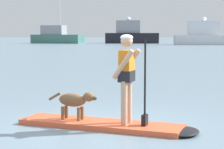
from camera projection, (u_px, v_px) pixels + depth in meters
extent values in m
plane|color=slate|center=(101.00, 127.00, 7.72)|extent=(400.00, 400.00, 0.00)
cube|color=#E55933|center=(101.00, 124.00, 7.72)|extent=(3.21, 1.24, 0.10)
ellipsoid|color=black|center=(183.00, 131.00, 7.16)|extent=(0.66, 0.81, 0.10)
cylinder|color=tan|center=(129.00, 101.00, 7.61)|extent=(0.12, 0.12, 0.81)
cylinder|color=tan|center=(124.00, 103.00, 7.37)|extent=(0.12, 0.12, 0.81)
cube|color=black|center=(127.00, 76.00, 7.44)|extent=(0.27, 0.39, 0.20)
cube|color=orange|center=(127.00, 65.00, 7.42)|extent=(0.25, 0.37, 0.55)
sphere|color=tan|center=(127.00, 41.00, 7.38)|extent=(0.22, 0.22, 0.22)
ellipsoid|color=white|center=(127.00, 37.00, 7.37)|extent=(0.23, 0.23, 0.11)
cylinder|color=tan|center=(130.00, 63.00, 7.59)|extent=(0.43, 0.15, 0.54)
cylinder|color=tan|center=(123.00, 65.00, 7.24)|extent=(0.43, 0.15, 0.54)
cylinder|color=black|center=(145.00, 83.00, 7.33)|extent=(0.04, 0.04, 1.56)
cube|color=black|center=(145.00, 120.00, 7.39)|extent=(0.11, 0.19, 0.20)
ellipsoid|color=brown|center=(72.00, 100.00, 7.89)|extent=(0.60, 0.30, 0.26)
ellipsoid|color=brown|center=(89.00, 97.00, 7.76)|extent=(0.24, 0.19, 0.18)
ellipsoid|color=#503923|center=(94.00, 98.00, 7.72)|extent=(0.13, 0.10, 0.08)
cylinder|color=brown|center=(55.00, 96.00, 8.02)|extent=(0.27, 0.09, 0.18)
cylinder|color=brown|center=(82.00, 113.00, 7.92)|extent=(0.07, 0.07, 0.25)
cylinder|color=brown|center=(79.00, 114.00, 7.78)|extent=(0.07, 0.07, 0.25)
cylinder|color=brown|center=(67.00, 112.00, 8.04)|extent=(0.07, 0.07, 0.25)
cylinder|color=brown|center=(63.00, 113.00, 7.90)|extent=(0.07, 0.07, 0.25)
cube|color=#3F7266|center=(57.00, 39.00, 77.23)|extent=(10.02, 4.13, 1.63)
cube|color=gray|center=(54.00, 30.00, 77.22)|extent=(4.61, 2.79, 1.73)
cylinder|color=silver|center=(60.00, 11.00, 76.61)|extent=(0.20, 0.20, 8.74)
cylinder|color=silver|center=(54.00, 28.00, 77.18)|extent=(3.41, 0.50, 0.14)
cube|color=black|center=(132.00, 38.00, 77.13)|extent=(10.28, 4.25, 1.93)
cube|color=gray|center=(128.00, 27.00, 77.08)|extent=(4.75, 2.73, 2.36)
ellipsoid|color=white|center=(128.00, 19.00, 76.93)|extent=(0.90, 0.90, 0.60)
cube|color=silver|center=(208.00, 40.00, 66.30)|extent=(11.32, 4.72, 1.55)
cube|color=silver|center=(204.00, 28.00, 66.29)|extent=(5.24, 2.99, 2.28)
ellipsoid|color=white|center=(204.00, 19.00, 66.14)|extent=(0.90, 0.90, 0.60)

